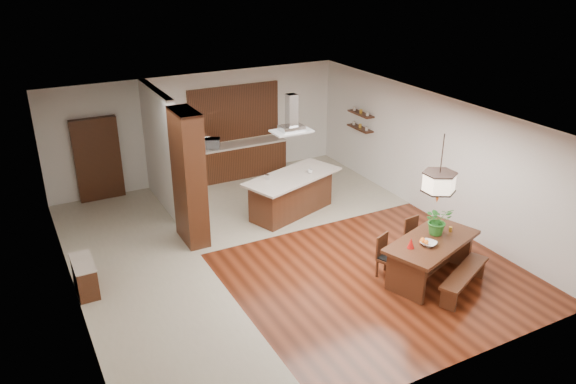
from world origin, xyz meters
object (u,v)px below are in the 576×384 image
microwave (211,143)px  dining_bench (463,282)px  hallway_console (85,277)px  pendant_lantern (441,169)px  range_hood (292,113)px  fruit_bowl (429,244)px  dining_table (431,250)px  foliage_plant (438,220)px  kitchen_island (291,194)px  island_cup (310,171)px  dining_chair_left (389,257)px  dining_chair_right (416,239)px

microwave → dining_bench: bearing=-48.7°
hallway_console → pendant_lantern: size_ratio=0.67×
range_hood → dining_bench: bearing=-74.9°
pendant_lantern → fruit_bowl: pendant_lantern is taller
hallway_console → dining_table: (5.91, -2.59, 0.29)m
dining_bench → range_hood: size_ratio=1.72×
dining_table → foliage_plant: foliage_plant is taller
hallway_console → fruit_bowl: bearing=-25.5°
dining_bench → pendant_lantern: pendant_lantern is taller
kitchen_island → island_cup: size_ratio=22.39×
dining_table → dining_chair_left: size_ratio=2.57×
dining_table → dining_bench: 0.81m
dining_table → dining_chair_left: dining_chair_left is taller
dining_table → fruit_bowl: (-0.20, -0.13, 0.25)m
pendant_lantern → microwave: size_ratio=2.72×
dining_table → dining_chair_left: 0.80m
dining_chair_right → dining_bench: bearing=-98.6°
dining_bench → microwave: 7.60m
foliage_plant → fruit_bowl: bearing=-146.7°
kitchen_island → range_hood: range_hood is taller
kitchen_island → fruit_bowl: bearing=-98.0°
dining_chair_right → island_cup: size_ratio=7.39×
hallway_console → dining_bench: hallway_console is taller
dining_chair_right → fruit_bowl: 1.07m
hallway_console → island_cup: size_ratio=7.59×
kitchen_island → island_cup: (0.44, -0.11, 0.53)m
kitchen_island → dining_chair_right: bearing=-87.0°
dining_table → island_cup: (-0.54, 3.67, 0.43)m
dining_bench → island_cup: (-0.76, 4.34, 0.81)m
dining_chair_left → pendant_lantern: 1.98m
pendant_lantern → island_cup: size_ratio=11.29×
hallway_console → dining_chair_right: size_ratio=1.03×
microwave → hallway_console: bearing=-110.3°
pendant_lantern → island_cup: (-0.54, 3.67, -1.21)m
microwave → dining_table: bearing=-48.9°
range_hood → island_cup: range_hood is taller
dining_bench → dining_chair_right: dining_chair_right is taller
dining_chair_left → foliage_plant: size_ratio=1.50×
dining_table → fruit_bowl: 0.35m
foliage_plant → microwave: 6.75m
fruit_bowl → pendant_lantern: bearing=32.1°
pendant_lantern → fruit_bowl: size_ratio=4.59×
dining_bench → foliage_plant: (0.01, 0.84, 0.89)m
dining_chair_right → microwave: bearing=103.8°
island_cup → foliage_plant: bearing=-77.5°
foliage_plant → microwave: foliage_plant is taller
kitchen_island → microwave: 3.00m
foliage_plant → island_cup: 3.59m
hallway_console → foliage_plant: 6.66m
dining_chair_left → pendant_lantern: (0.66, -0.41, 1.82)m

